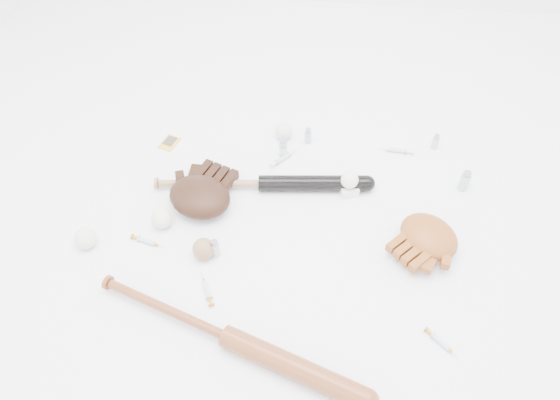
# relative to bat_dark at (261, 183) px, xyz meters

# --- Properties ---
(bat_dark) EXTENTS (0.82, 0.14, 0.06)m
(bat_dark) POSITION_rel_bat_dark_xyz_m (0.00, 0.00, 0.00)
(bat_dark) COLOR black
(bat_dark) RESTS_ON ground
(bat_wood) EXTENTS (0.89, 0.38, 0.07)m
(bat_wood) POSITION_rel_bat_dark_xyz_m (-0.03, -0.62, 0.00)
(bat_wood) COLOR brown
(bat_wood) RESTS_ON ground
(glove_dark) EXTENTS (0.35, 0.35, 0.10)m
(glove_dark) POSITION_rel_bat_dark_xyz_m (-0.21, -0.10, 0.02)
(glove_dark) COLOR black
(glove_dark) RESTS_ON ground
(glove_tan) EXTENTS (0.35, 0.35, 0.09)m
(glove_tan) POSITION_rel_bat_dark_xyz_m (0.59, -0.19, 0.01)
(glove_tan) COLOR brown
(glove_tan) RESTS_ON ground
(trading_card) EXTENTS (0.08, 0.10, 0.00)m
(trading_card) POSITION_rel_bat_dark_xyz_m (-0.39, 0.20, -0.03)
(trading_card) COLOR gold
(trading_card) RESTS_ON ground
(pedestal) EXTENTS (0.08, 0.08, 0.03)m
(pedestal) POSITION_rel_bat_dark_xyz_m (0.32, 0.02, -0.01)
(pedestal) COLOR white
(pedestal) RESTS_ON ground
(baseball_on_pedestal) EXTENTS (0.06, 0.06, 0.06)m
(baseball_on_pedestal) POSITION_rel_bat_dark_xyz_m (0.32, 0.02, 0.04)
(baseball_on_pedestal) COLOR silver
(baseball_on_pedestal) RESTS_ON pedestal
(baseball_left) EXTENTS (0.07, 0.07, 0.07)m
(baseball_left) POSITION_rel_bat_dark_xyz_m (-0.56, -0.31, 0.01)
(baseball_left) COLOR silver
(baseball_left) RESTS_ON ground
(baseball_upper) EXTENTS (0.07, 0.07, 0.07)m
(baseball_upper) POSITION_rel_bat_dark_xyz_m (0.06, 0.28, 0.00)
(baseball_upper) COLOR silver
(baseball_upper) RESTS_ON ground
(baseball_mid) EXTENTS (0.07, 0.07, 0.07)m
(baseball_mid) POSITION_rel_bat_dark_xyz_m (-0.32, -0.20, 0.01)
(baseball_mid) COLOR silver
(baseball_mid) RESTS_ON ground
(baseball_aged) EXTENTS (0.07, 0.07, 0.07)m
(baseball_aged) POSITION_rel_bat_dark_xyz_m (-0.15, -0.31, 0.01)
(baseball_aged) COLOR #966E48
(baseball_aged) RESTS_ON ground
(syringe_0) EXTENTS (0.14, 0.06, 0.02)m
(syringe_0) POSITION_rel_bat_dark_xyz_m (-0.36, -0.28, -0.02)
(syringe_0) COLOR #ADBCC6
(syringe_0) RESTS_ON ground
(syringe_1) EXTENTS (0.08, 0.14, 0.02)m
(syringe_1) POSITION_rel_bat_dark_xyz_m (-0.12, -0.45, -0.02)
(syringe_1) COLOR #ADBCC6
(syringe_1) RESTS_ON ground
(syringe_2) EXTENTS (0.12, 0.13, 0.02)m
(syringe_2) POSITION_rel_bat_dark_xyz_m (0.07, 0.16, -0.02)
(syringe_2) COLOR #ADBCC6
(syringe_2) RESTS_ON ground
(syringe_3) EXTENTS (0.11, 0.11, 0.02)m
(syringe_3) POSITION_rel_bat_dark_xyz_m (0.60, -0.56, -0.02)
(syringe_3) COLOR #ADBCC6
(syringe_3) RESTS_ON ground
(syringe_4) EXTENTS (0.15, 0.04, 0.02)m
(syringe_4) POSITION_rel_bat_dark_xyz_m (0.51, 0.24, -0.02)
(syringe_4) COLOR #ADBCC6
(syringe_4) RESTS_ON ground
(vial_0) EXTENTS (0.03, 0.03, 0.07)m
(vial_0) POSITION_rel_bat_dark_xyz_m (0.15, 0.27, 0.01)
(vial_0) COLOR #A9B2B9
(vial_0) RESTS_ON ground
(vial_1) EXTENTS (0.03, 0.03, 0.06)m
(vial_1) POSITION_rel_bat_dark_xyz_m (0.65, 0.28, 0.00)
(vial_1) COLOR #A9B2B9
(vial_1) RESTS_ON ground
(vial_2) EXTENTS (0.03, 0.03, 0.08)m
(vial_2) POSITION_rel_bat_dark_xyz_m (0.06, 0.18, 0.01)
(vial_2) COLOR #A9B2B9
(vial_2) RESTS_ON ground
(vial_3) EXTENTS (0.04, 0.04, 0.09)m
(vial_3) POSITION_rel_bat_dark_xyz_m (0.74, 0.08, 0.01)
(vial_3) COLOR #A9B2B9
(vial_3) RESTS_ON ground
(vial_4) EXTENTS (0.03, 0.03, 0.07)m
(vial_4) POSITION_rel_bat_dark_xyz_m (-0.12, -0.31, 0.01)
(vial_4) COLOR #A9B2B9
(vial_4) RESTS_ON ground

